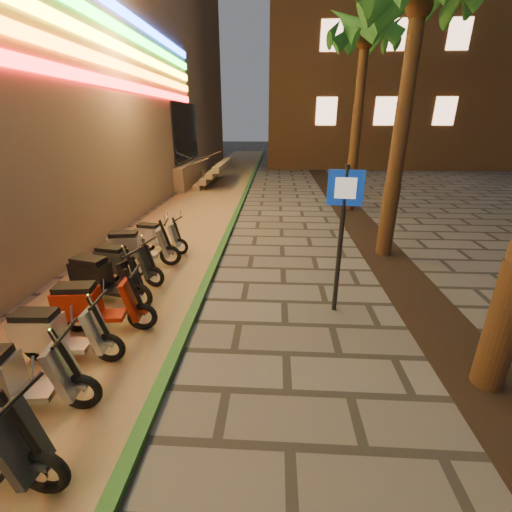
# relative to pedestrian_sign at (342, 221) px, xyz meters

# --- Properties ---
(parking_strip) EXTENTS (3.40, 60.00, 0.01)m
(parking_strip) POSITION_rel_pedestrian_sign_xyz_m (-4.39, 6.08, -1.78)
(parking_strip) COLOR #8C7251
(parking_strip) RESTS_ON ground
(green_curb) EXTENTS (0.18, 60.00, 0.10)m
(green_curb) POSITION_rel_pedestrian_sign_xyz_m (-2.69, 6.08, -1.73)
(green_curb) COLOR #225A22
(green_curb) RESTS_ON ground
(planting_strip) EXTENTS (1.20, 40.00, 0.02)m
(planting_strip) POSITION_rel_pedestrian_sign_xyz_m (1.81, 1.08, -1.77)
(planting_strip) COLOR black
(planting_strip) RESTS_ON ground
(apartment_block) EXTENTS (18.00, 16.06, 25.00)m
(apartment_block) POSITION_rel_pedestrian_sign_xyz_m (7.21, 28.08, 10.72)
(apartment_block) COLOR brown
(apartment_block) RESTS_ON ground
(palm_c) EXTENTS (2.97, 3.02, 6.91)m
(palm_c) POSITION_rel_pedestrian_sign_xyz_m (1.81, 3.08, 3.95)
(palm_c) COLOR #472D19
(palm_c) RESTS_ON ground
(palm_d) EXTENTS (2.97, 3.02, 7.16)m
(palm_d) POSITION_rel_pedestrian_sign_xyz_m (1.81, 8.08, 4.16)
(palm_d) COLOR #472D19
(palm_d) RESTS_ON ground
(pedestrian_sign) EXTENTS (0.60, 0.12, 2.75)m
(pedestrian_sign) POSITION_rel_pedestrian_sign_xyz_m (0.00, 0.00, 0.00)
(pedestrian_sign) COLOR black
(pedestrian_sign) RESTS_ON ground
(scooter_5) EXTENTS (1.70, 0.65, 1.19)m
(scooter_5) POSITION_rel_pedestrian_sign_xyz_m (-4.36, -2.76, -1.26)
(scooter_5) COLOR black
(scooter_5) RESTS_ON ground
(scooter_6) EXTENTS (1.59, 0.56, 1.12)m
(scooter_6) POSITION_rel_pedestrian_sign_xyz_m (-4.39, -1.79, -1.29)
(scooter_6) COLOR black
(scooter_6) RESTS_ON ground
(scooter_7) EXTENTS (1.67, 0.64, 1.17)m
(scooter_7) POSITION_rel_pedestrian_sign_xyz_m (-4.23, -0.97, -1.27)
(scooter_7) COLOR black
(scooter_7) RESTS_ON ground
(scooter_8) EXTENTS (1.73, 0.83, 1.22)m
(scooter_8) POSITION_rel_pedestrian_sign_xyz_m (-4.56, 0.04, -1.25)
(scooter_8) COLOR black
(scooter_8) RESTS_ON ground
(scooter_9) EXTENTS (1.58, 0.68, 1.11)m
(scooter_9) POSITION_rel_pedestrian_sign_xyz_m (-4.54, 0.90, -1.30)
(scooter_9) COLOR black
(scooter_9) RESTS_ON ground
(scooter_10) EXTENTS (1.71, 0.72, 1.20)m
(scooter_10) POSITION_rel_pedestrian_sign_xyz_m (-4.58, 1.83, -1.26)
(scooter_10) COLOR black
(scooter_10) RESTS_ON ground
(scooter_11) EXTENTS (1.48, 0.66, 1.04)m
(scooter_11) POSITION_rel_pedestrian_sign_xyz_m (-4.43, 2.87, -1.33)
(scooter_11) COLOR black
(scooter_11) RESTS_ON ground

